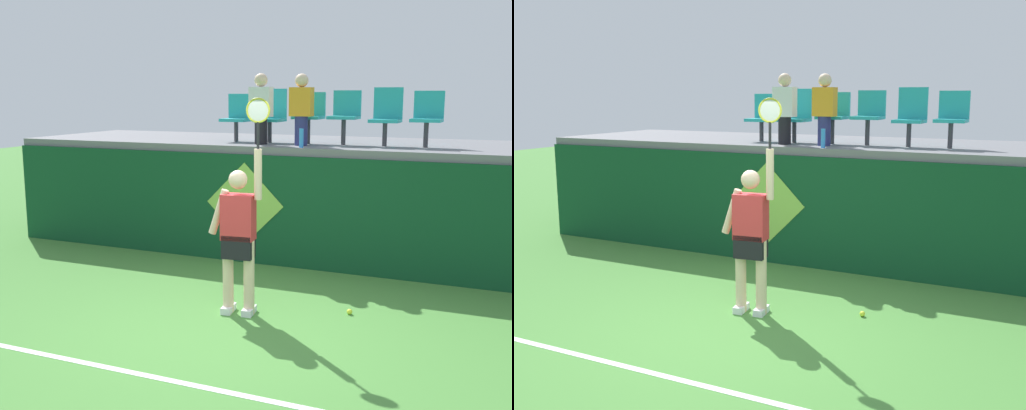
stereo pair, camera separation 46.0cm
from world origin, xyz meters
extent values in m
plane|color=#478438|center=(0.00, 0.00, 0.00)|extent=(40.00, 40.00, 0.00)
cube|color=#0F4223|center=(0.00, 2.80, 0.84)|extent=(10.65, 0.20, 1.68)
cube|color=slate|center=(0.00, 4.15, 1.74)|extent=(10.65, 2.79, 0.12)
cube|color=white|center=(0.00, -1.22, 0.00)|extent=(9.59, 0.08, 0.01)
cube|color=white|center=(-0.28, 0.61, 0.04)|extent=(0.15, 0.27, 0.08)
cube|color=white|center=(-0.02, 0.64, 0.04)|extent=(0.15, 0.27, 0.08)
cylinder|color=beige|center=(-0.28, 0.61, 0.45)|extent=(0.13, 0.13, 0.90)
cylinder|color=beige|center=(-0.02, 0.64, 0.45)|extent=(0.13, 0.13, 0.90)
cube|color=black|center=(-0.15, 0.63, 0.82)|extent=(0.38, 0.26, 0.28)
cube|color=red|center=(-0.15, 0.63, 1.17)|extent=(0.40, 0.26, 0.54)
sphere|color=beige|center=(-0.15, 0.63, 1.61)|extent=(0.22, 0.22, 0.22)
cylinder|color=beige|center=(-0.39, 0.60, 1.22)|extent=(0.26, 0.12, 0.55)
cylinder|color=beige|center=(0.09, 0.65, 1.68)|extent=(0.09, 0.09, 0.58)
cylinder|color=black|center=(0.09, 0.65, 2.12)|extent=(0.03, 0.03, 0.30)
torus|color=gold|center=(0.09, 0.65, 2.40)|extent=(0.28, 0.05, 0.28)
ellipsoid|color=silver|center=(0.09, 0.65, 2.40)|extent=(0.24, 0.04, 0.24)
sphere|color=#D1E533|center=(1.08, 1.09, 0.03)|extent=(0.07, 0.07, 0.07)
cylinder|color=#338CE5|center=(-0.15, 2.87, 1.94)|extent=(0.06, 0.06, 0.28)
cylinder|color=#38383D|center=(-1.53, 3.59, 1.96)|extent=(0.07, 0.07, 0.33)
cube|color=teal|center=(-1.53, 3.59, 2.15)|extent=(0.44, 0.42, 0.05)
cube|color=teal|center=(-1.53, 3.78, 2.38)|extent=(0.44, 0.04, 0.40)
cylinder|color=#38383D|center=(-0.94, 3.59, 1.97)|extent=(0.07, 0.07, 0.34)
cube|color=teal|center=(-0.94, 3.59, 2.16)|extent=(0.44, 0.42, 0.05)
cube|color=teal|center=(-0.94, 3.78, 2.43)|extent=(0.44, 0.04, 0.48)
cylinder|color=#38383D|center=(-0.28, 3.59, 1.99)|extent=(0.07, 0.07, 0.39)
cube|color=teal|center=(-0.28, 3.59, 2.21)|extent=(0.44, 0.42, 0.05)
cube|color=teal|center=(-0.28, 3.78, 2.42)|extent=(0.44, 0.04, 0.37)
cylinder|color=#38383D|center=(0.29, 3.59, 2.00)|extent=(0.07, 0.07, 0.40)
cube|color=teal|center=(0.29, 3.59, 2.22)|extent=(0.44, 0.42, 0.05)
cube|color=teal|center=(0.29, 3.78, 2.44)|extent=(0.44, 0.04, 0.39)
cylinder|color=#38383D|center=(0.93, 3.59, 1.98)|extent=(0.07, 0.07, 0.36)
cube|color=teal|center=(0.93, 3.59, 2.18)|extent=(0.44, 0.42, 0.05)
cube|color=teal|center=(0.93, 3.78, 2.44)|extent=(0.44, 0.04, 0.47)
cylinder|color=#38383D|center=(1.54, 3.59, 1.99)|extent=(0.07, 0.07, 0.37)
cube|color=teal|center=(1.54, 3.59, 2.20)|extent=(0.44, 0.42, 0.05)
cube|color=teal|center=(1.54, 3.78, 2.43)|extent=(0.44, 0.04, 0.40)
cylinder|color=black|center=(-0.94, 3.22, 2.01)|extent=(0.20, 0.20, 0.43)
cube|color=white|center=(-0.94, 3.22, 2.46)|extent=(0.34, 0.20, 0.46)
sphere|color=beige|center=(-0.94, 3.22, 2.79)|extent=(0.21, 0.21, 0.21)
cylinder|color=navy|center=(-0.28, 3.24, 2.02)|extent=(0.20, 0.20, 0.45)
cube|color=orange|center=(-0.28, 3.24, 2.46)|extent=(0.34, 0.20, 0.43)
sphere|color=beige|center=(-0.28, 3.24, 2.78)|extent=(0.20, 0.20, 0.20)
cube|color=#0F4223|center=(-0.99, 2.70, 0.00)|extent=(0.90, 0.01, 0.00)
plane|color=#8CC64C|center=(-0.99, 2.69, 0.92)|extent=(1.27, 0.00, 1.27)
camera|label=1|loc=(2.75, -5.72, 2.58)|focal=42.99mm
camera|label=2|loc=(3.17, -5.53, 2.58)|focal=42.99mm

